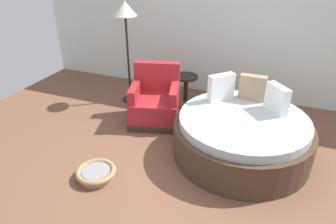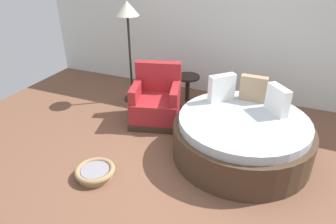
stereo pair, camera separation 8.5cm
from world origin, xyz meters
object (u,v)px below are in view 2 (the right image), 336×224
Objects in this scene: side_table at (188,81)px; floor_lamp at (128,18)px; round_daybed at (242,136)px; red_armchair at (156,102)px; pet_basket at (95,172)px.

side_table is 0.29× the size of floor_lamp.
red_armchair is (-1.50, 0.45, 0.03)m from round_daybed.
round_daybed is at bearing -23.45° from floor_lamp.
round_daybed reaches higher than side_table.
round_daybed is 1.04× the size of floor_lamp.
round_daybed is 3.63× the size of side_table.
floor_lamp reaches higher than red_armchair.
red_armchair is at bearing -34.81° from floor_lamp.
pet_basket is 2.55m from side_table.
side_table is at bearing 18.12° from floor_lamp.
round_daybed is at bearing -16.79° from red_armchair.
side_table is at bearing 73.97° from red_armchair.
floor_lamp reaches higher than round_daybed.
pet_basket is at bearing -93.81° from red_armchair.
round_daybed is 1.57m from red_armchair.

